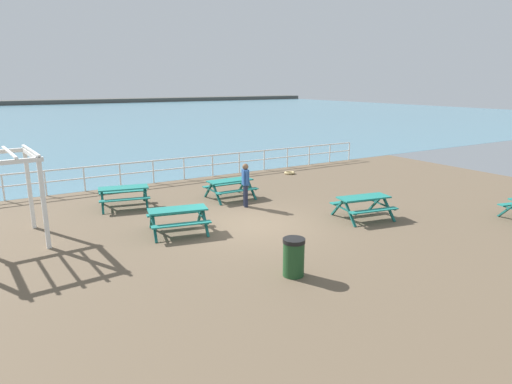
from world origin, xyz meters
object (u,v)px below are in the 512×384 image
at_px(picnic_table_far_left, 124,192).
at_px(visitor, 245,182).
at_px(litter_bin, 294,257).
at_px(picnic_table_near_left, 363,202).
at_px(picnic_table_near_right, 230,184).
at_px(picnic_table_mid_centre, 178,214).

height_order(picnic_table_far_left, visitor, visitor).
distance_m(picnic_table_far_left, visitor, 4.60).
distance_m(picnic_table_far_left, litter_bin, 8.45).
height_order(picnic_table_near_left, litter_bin, litter_bin).
bearing_deg(picnic_table_near_right, picnic_table_mid_centre, -139.11).
distance_m(picnic_table_near_right, picnic_table_far_left, 4.13).
distance_m(picnic_table_mid_centre, visitor, 3.61).
relative_size(picnic_table_mid_centre, visitor, 1.25).
xyz_separation_m(picnic_table_near_left, picnic_table_mid_centre, (-6.03, 1.94, 0.00)).
bearing_deg(litter_bin, picnic_table_near_left, 27.68).
bearing_deg(visitor, picnic_table_mid_centre, -139.57).
xyz_separation_m(picnic_table_far_left, litter_bin, (1.88, -8.24, -0.10)).
height_order(picnic_table_mid_centre, picnic_table_far_left, same).
relative_size(picnic_table_near_right, picnic_table_mid_centre, 0.88).
xyz_separation_m(visitor, litter_bin, (-2.07, -5.92, -0.47)).
relative_size(picnic_table_far_left, litter_bin, 2.19).
distance_m(picnic_table_mid_centre, litter_bin, 4.63).
height_order(picnic_table_mid_centre, visitor, visitor).
xyz_separation_m(picnic_table_near_right, litter_bin, (-2.14, -7.29, -0.10)).
distance_m(picnic_table_near_right, picnic_table_mid_centre, 4.38).
xyz_separation_m(picnic_table_near_left, visitor, (-2.74, 3.39, 0.36)).
distance_m(picnic_table_near_left, picnic_table_mid_centre, 6.33).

